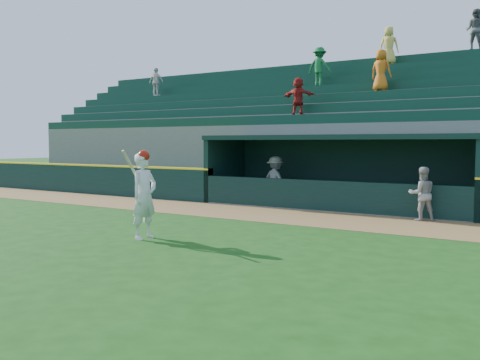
# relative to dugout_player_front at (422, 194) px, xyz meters

# --- Properties ---
(ground) EXTENTS (120.00, 120.00, 0.00)m
(ground) POSITION_rel_dugout_player_front_xyz_m (-3.18, -6.11, -0.76)
(ground) COLOR #164310
(ground) RESTS_ON ground
(warning_track) EXTENTS (40.00, 3.00, 0.01)m
(warning_track) POSITION_rel_dugout_player_front_xyz_m (-3.18, -1.21, -0.76)
(warning_track) COLOR olive
(warning_track) RESTS_ON ground
(field_wall_left) EXTENTS (15.50, 0.30, 1.20)m
(field_wall_left) POSITION_rel_dugout_player_front_xyz_m (-15.43, 0.44, -0.16)
(field_wall_left) COLOR black
(field_wall_left) RESTS_ON ground
(wall_stripe_left) EXTENTS (15.50, 0.32, 0.06)m
(wall_stripe_left) POSITION_rel_dugout_player_front_xyz_m (-15.43, 0.44, 0.47)
(wall_stripe_left) COLOR yellow
(wall_stripe_left) RESTS_ON field_wall_left
(dugout_player_front) EXTENTS (0.93, 0.87, 1.53)m
(dugout_player_front) POSITION_rel_dugout_player_front_xyz_m (0.00, 0.00, 0.00)
(dugout_player_front) COLOR gray
(dugout_player_front) RESTS_ON ground
(dugout_player_inside) EXTENTS (1.25, 0.94, 1.71)m
(dugout_player_inside) POSITION_rel_dugout_player_front_xyz_m (-5.61, 1.61, 0.09)
(dugout_player_inside) COLOR #ADADA7
(dugout_player_inside) RESTS_ON ground
(dugout) EXTENTS (9.40, 2.80, 2.46)m
(dugout) POSITION_rel_dugout_player_front_xyz_m (-3.18, 1.89, 0.60)
(dugout) COLOR slate
(dugout) RESTS_ON ground
(stands) EXTENTS (34.50, 6.25, 7.62)m
(stands) POSITION_rel_dugout_player_front_xyz_m (-3.18, 6.46, 1.63)
(stands) COLOR slate
(stands) RESTS_ON ground
(batter_at_plate) EXTENTS (0.49, 0.85, 2.05)m
(batter_at_plate) POSITION_rel_dugout_player_front_xyz_m (-4.62, -6.33, 0.25)
(batter_at_plate) COLOR silver
(batter_at_plate) RESTS_ON ground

